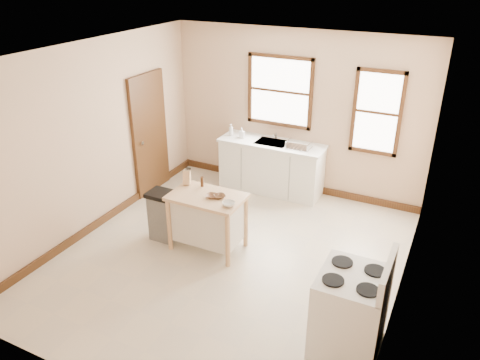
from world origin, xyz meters
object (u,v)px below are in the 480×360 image
soap_bottle_a (231,130)px  pepper_grinder (202,182)px  dish_rack (299,145)px  bowl_a (212,196)px  knife_block (187,178)px  bowl_c (229,204)px  gas_stove (351,302)px  soap_bottle_b (242,133)px  trash_bin (163,215)px  kitchen_island (208,222)px  bowl_b (220,196)px

soap_bottle_a → pepper_grinder: soap_bottle_a is taller
dish_rack → bowl_a: size_ratio=2.43×
knife_block → bowl_c: size_ratio=1.16×
gas_stove → pepper_grinder: bearing=154.0°
soap_bottle_b → trash_bin: (-0.24, -2.15, -0.63)m
gas_stove → bowl_a: bearing=155.9°
pepper_grinder → gas_stove: (2.49, -1.21, -0.32)m
soap_bottle_b → bowl_c: bearing=-84.0°
dish_rack → kitchen_island: bearing=-84.3°
bowl_c → bowl_a: bearing=160.0°
dish_rack → bowl_a: 2.13m
soap_bottle_b → kitchen_island: bearing=-92.9°
soap_bottle_a → bowl_a: soap_bottle_a is taller
soap_bottle_b → bowl_a: 2.17m
bowl_a → bowl_c: 0.34m
dish_rack → gas_stove: (1.69, -3.05, -0.37)m
kitchen_island → knife_block: size_ratio=5.15×
pepper_grinder → trash_bin: (-0.52, -0.29, -0.54)m
bowl_b → pepper_grinder: bearing=153.6°
dish_rack → pepper_grinder: size_ratio=2.65×
soap_bottle_b → pepper_grinder: size_ratio=1.22×
soap_bottle_b → pepper_grinder: (0.28, -1.85, -0.09)m
soap_bottle_b → gas_stove: bearing=-63.9°
bowl_c → trash_bin: size_ratio=0.23×
bowl_c → trash_bin: bowl_c is taller
trash_bin → bowl_a: bearing=4.0°
dish_rack → knife_block: 2.14m
bowl_b → soap_bottle_b: bearing=108.1°
bowl_b → gas_stove: (2.10, -1.02, -0.27)m
gas_stove → kitchen_island: bearing=156.5°
soap_bottle_a → kitchen_island: soap_bottle_a is taller
pepper_grinder → kitchen_island: bearing=-47.5°
soap_bottle_a → gas_stove: gas_stove is taller
kitchen_island → bowl_a: bearing=-8.4°
soap_bottle_a → bowl_a: bearing=-60.8°
knife_block → pepper_grinder: knife_block is taller
soap_bottle_a → trash_bin: bearing=-81.9°
kitchen_island → bowl_b: 0.48m
soap_bottle_a → bowl_c: bearing=-54.9°
soap_bottle_a → knife_block: soap_bottle_a is taller
bowl_b → trash_bin: bowl_b is taller
knife_block → dish_rack: bearing=40.3°
bowl_a → gas_stove: 2.42m
trash_bin → gas_stove: bearing=-17.3°
kitchen_island → bowl_b: size_ratio=6.54×
dish_rack → trash_bin: bearing=-99.8°
dish_rack → bowl_c: (-0.18, -2.19, -0.10)m
soap_bottle_b → pepper_grinder: bearing=-97.4°
dish_rack → bowl_c: dish_rack is taller
soap_bottle_a → pepper_grinder: bearing=-66.5°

